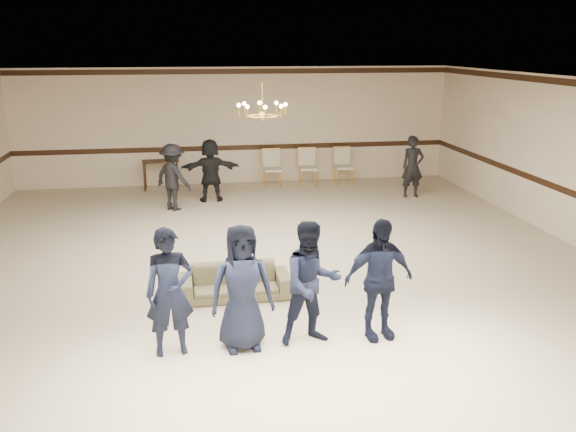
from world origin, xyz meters
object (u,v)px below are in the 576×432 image
object	(u,v)px
adult_left	(173,177)
adult_right	(413,167)
banquet_chair_left	(272,169)
console_table	(161,175)
settee	(235,282)
boy_b	(242,288)
boy_d	(379,279)
banquet_chair_right	(343,167)
chandelier	(262,98)
boy_c	(312,283)
adult_mid	(211,170)
banquet_chair_mid	(308,168)
boy_a	(170,292)

from	to	relation	value
adult_left	adult_right	bearing A→B (deg)	-134.72
banquet_chair_left	console_table	size ratio (longest dim) A/B	1.06
settee	banquet_chair_left	distance (m)	7.57
boy_b	boy_d	xyz separation A→B (m)	(1.80, 0.00, 0.00)
settee	banquet_chair_right	distance (m)	8.23
chandelier	boy_c	bearing A→B (deg)	-87.59
adult_mid	banquet_chair_left	world-z (taller)	adult_mid
chandelier	banquet_chair_right	bearing A→B (deg)	61.27
boy_b	banquet_chair_right	xyz separation A→B (m)	(3.64, 9.04, -0.32)
boy_b	console_table	distance (m)	9.35
boy_c	settee	xyz separation A→B (m)	(-0.87, 1.64, -0.58)
boy_b	banquet_chair_mid	distance (m)	9.42
boy_a	boy_d	xyz separation A→B (m)	(2.70, 0.00, 0.00)
boy_b	console_table	xyz separation A→B (m)	(-1.36, 9.24, -0.42)
adult_left	adult_right	world-z (taller)	same
banquet_chair_left	banquet_chair_mid	bearing A→B (deg)	-1.36
boy_a	banquet_chair_right	size ratio (longest dim) A/B	1.63
boy_c	console_table	xyz separation A→B (m)	(-2.26, 9.24, -0.42)
boy_d	adult_right	xyz separation A→B (m)	(3.22, 7.36, -0.04)
boy_a	boy_c	xyz separation A→B (m)	(1.80, 0.00, 0.00)
banquet_chair_left	adult_left	bearing A→B (deg)	-144.40
boy_c	banquet_chair_left	distance (m)	9.07
chandelier	boy_a	world-z (taller)	chandelier
boy_b	settee	bearing A→B (deg)	84.11
boy_b	adult_right	bearing A→B (deg)	50.82
boy_c	adult_left	world-z (taller)	boy_c
settee	adult_mid	size ratio (longest dim) A/B	1.09
boy_c	banquet_chair_mid	size ratio (longest dim) A/B	1.63
adult_mid	boy_d	bearing A→B (deg)	101.97
settee	banquet_chair_left	world-z (taller)	banquet_chair_left
banquet_chair_right	console_table	size ratio (longest dim) A/B	1.06
adult_mid	banquet_chair_left	distance (m)	2.16
banquet_chair_left	adult_right	bearing A→B (deg)	-27.71
banquet_chair_mid	settee	bearing A→B (deg)	-107.36
banquet_chair_left	banquet_chair_right	bearing A→B (deg)	-1.36
chandelier	banquet_chair_left	bearing A→B (deg)	80.37
boy_b	banquet_chair_left	world-z (taller)	boy_b
boy_a	adult_right	world-z (taller)	boy_a
boy_a	banquet_chair_right	xyz separation A→B (m)	(4.54, 9.04, -0.32)
boy_b	adult_right	size ratio (longest dim) A/B	1.05
boy_c	banquet_chair_right	xyz separation A→B (m)	(2.74, 9.04, -0.32)
chandelier	settee	xyz separation A→B (m)	(-0.71, -2.11, -2.63)
chandelier	banquet_chair_mid	distance (m)	6.09
boy_a	banquet_chair_mid	world-z (taller)	boy_a
banquet_chair_right	console_table	bearing A→B (deg)	176.73
boy_a	banquet_chair_mid	xyz separation A→B (m)	(3.54, 9.04, -0.32)
boy_d	settee	bearing A→B (deg)	128.26
adult_left	console_table	size ratio (longest dim) A/B	1.64
settee	banquet_chair_mid	size ratio (longest dim) A/B	1.68
boy_c	adult_mid	xyz separation A→B (m)	(-0.98, 7.76, -0.04)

